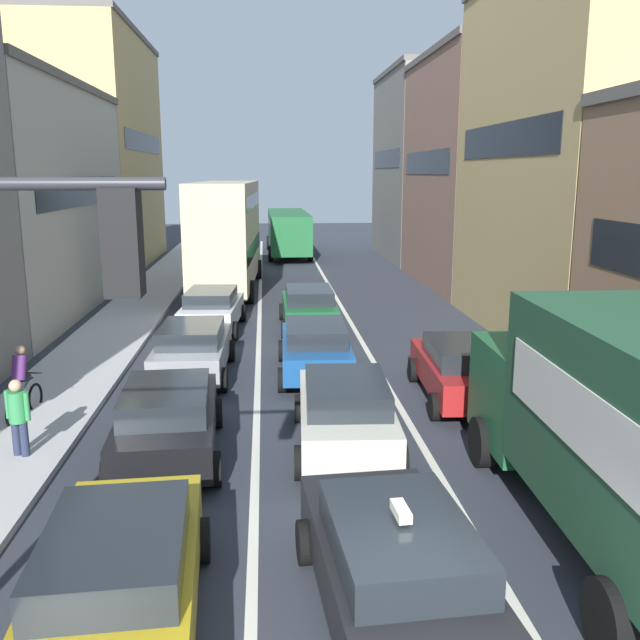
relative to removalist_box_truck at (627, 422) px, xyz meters
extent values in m
cube|color=#B8B8B8|center=(-10.39, 17.02, -1.90)|extent=(2.60, 64.00, 0.14)
cube|color=silver|center=(-5.39, 17.02, -1.97)|extent=(0.16, 60.00, 0.01)
cube|color=silver|center=(-1.99, 17.02, -1.97)|extent=(0.16, 60.00, 0.01)
cube|color=black|center=(-12.18, 19.02, 2.80)|extent=(0.02, 11.73, 1.10)
cube|color=tan|center=(-15.69, 33.68, 4.60)|extent=(7.00, 14.57, 13.14)
cube|color=black|center=(-12.18, 33.68, 5.25)|extent=(0.02, 11.73, 1.10)
cube|color=#66605B|center=(-15.69, 33.68, 11.31)|extent=(7.20, 14.57, 0.30)
cube|color=gray|center=(6.21, 35.52, 3.78)|extent=(7.00, 10.90, 11.51)
cube|color=black|center=(2.69, 35.52, 4.36)|extent=(0.02, 8.80, 1.10)
cube|color=#66605B|center=(6.21, 35.52, 9.68)|extent=(7.20, 10.90, 0.30)
cube|color=#936B5B|center=(6.21, 24.52, 3.44)|extent=(7.00, 10.90, 10.83)
cube|color=black|center=(2.69, 24.52, 3.98)|extent=(0.02, 8.80, 1.10)
cube|color=#66605B|center=(6.21, 24.52, 9.00)|extent=(7.20, 10.90, 0.30)
cube|color=tan|center=(6.21, 13.52, 3.96)|extent=(7.00, 10.90, 11.87)
cube|color=black|center=(2.69, 13.52, 4.55)|extent=(0.02, 8.80, 1.10)
cube|color=black|center=(-6.24, -3.47, 2.98)|extent=(0.28, 0.28, 0.84)
sphere|color=red|center=(-6.24, -3.32, 3.24)|extent=(0.18, 0.18, 0.18)
sphere|color=#F2A519|center=(-6.24, -3.32, 2.98)|extent=(0.18, 0.18, 0.18)
sphere|color=green|center=(-6.24, -3.32, 2.72)|extent=(0.18, 0.18, 0.18)
cube|color=#1E5933|center=(0.11, 2.88, -0.54)|extent=(2.48, 2.48, 1.90)
cube|color=black|center=(0.15, 4.09, -0.16)|extent=(2.02, 0.10, 0.70)
cube|color=white|center=(-1.24, -0.83, 0.49)|extent=(0.18, 4.48, 0.90)
cylinder|color=black|center=(-1.09, 3.01, -1.49)|extent=(0.33, 0.97, 0.96)
cylinder|color=black|center=(1.31, 2.92, -1.49)|extent=(0.33, 0.97, 0.96)
cylinder|color=black|center=(-1.28, -2.27, -1.49)|extent=(0.33, 0.97, 0.96)
cube|color=black|center=(-3.62, -1.43, -1.30)|extent=(2.09, 4.41, 0.70)
cube|color=#1E2328|center=(-3.60, -1.63, -0.74)|extent=(1.75, 2.51, 0.52)
cube|color=#F2EACC|center=(-3.60, -1.63, -0.37)|extent=(0.19, 0.45, 0.12)
cylinder|color=black|center=(-4.64, -0.04, -1.65)|extent=(0.26, 0.65, 0.64)
cylinder|color=black|center=(-2.80, 0.09, -1.65)|extent=(0.26, 0.65, 0.64)
cube|color=#B29319|center=(-6.94, -1.38, -1.30)|extent=(2.05, 4.40, 0.70)
cube|color=#1E2328|center=(-6.93, -1.58, -0.74)|extent=(1.72, 2.50, 0.52)
cylinder|color=black|center=(-7.95, 0.03, -1.65)|extent=(0.26, 0.65, 0.64)
cylinder|color=black|center=(-6.11, 0.14, -1.65)|extent=(0.26, 0.65, 0.64)
cube|color=beige|center=(-3.58, 4.11, -1.30)|extent=(2.00, 4.38, 0.70)
cube|color=#1E2328|center=(-3.59, 3.91, -0.74)|extent=(1.70, 2.48, 0.52)
cylinder|color=black|center=(-4.43, 5.61, -1.65)|extent=(0.25, 0.65, 0.64)
cylinder|color=black|center=(-2.59, 5.53, -1.65)|extent=(0.25, 0.65, 0.64)
cylinder|color=black|center=(-4.57, 2.69, -1.65)|extent=(0.25, 0.65, 0.64)
cylinder|color=black|center=(-2.73, 2.61, -1.65)|extent=(0.25, 0.65, 0.64)
cube|color=black|center=(-7.09, 3.95, -1.30)|extent=(2.03, 4.39, 0.70)
cube|color=#1E2328|center=(-7.08, 3.75, -0.74)|extent=(1.71, 2.49, 0.52)
cylinder|color=black|center=(-8.09, 5.36, -1.65)|extent=(0.25, 0.65, 0.64)
cylinder|color=black|center=(-6.25, 5.46, -1.65)|extent=(0.25, 0.65, 0.64)
cylinder|color=black|center=(-7.93, 2.44, -1.65)|extent=(0.25, 0.65, 0.64)
cylinder|color=black|center=(-6.09, 2.54, -1.65)|extent=(0.25, 0.65, 0.64)
cube|color=#194C8C|center=(-3.80, 9.23, -1.30)|extent=(1.92, 4.35, 0.70)
cube|color=#1E2328|center=(-3.81, 9.03, -0.74)|extent=(1.65, 2.45, 0.52)
cylinder|color=black|center=(-4.68, 10.72, -1.65)|extent=(0.24, 0.65, 0.64)
cylinder|color=black|center=(-2.84, 10.67, -1.65)|extent=(0.24, 0.65, 0.64)
cylinder|color=black|center=(-4.76, 7.79, -1.65)|extent=(0.24, 0.65, 0.64)
cylinder|color=black|center=(-2.92, 7.74, -1.65)|extent=(0.24, 0.65, 0.64)
cube|color=gray|center=(-7.15, 9.41, -1.30)|extent=(1.89, 4.34, 0.70)
cube|color=#1E2328|center=(-7.16, 9.21, -0.74)|extent=(1.63, 2.44, 0.52)
cylinder|color=black|center=(-8.04, 10.89, -1.65)|extent=(0.23, 0.64, 0.64)
cylinder|color=black|center=(-6.20, 10.85, -1.65)|extent=(0.23, 0.64, 0.64)
cylinder|color=black|center=(-8.10, 7.97, -1.65)|extent=(0.23, 0.64, 0.64)
cylinder|color=black|center=(-6.26, 7.93, -1.65)|extent=(0.23, 0.64, 0.64)
cube|color=#19592D|center=(-3.61, 15.03, -1.30)|extent=(1.80, 4.30, 0.70)
cube|color=#1E2328|center=(-3.61, 14.83, -0.74)|extent=(1.58, 2.41, 0.52)
cylinder|color=black|center=(-4.53, 16.49, -1.65)|extent=(0.22, 0.64, 0.64)
cylinder|color=black|center=(-2.69, 16.49, -1.65)|extent=(0.22, 0.64, 0.64)
cylinder|color=black|center=(-4.53, 13.57, -1.65)|extent=(0.22, 0.64, 0.64)
cylinder|color=black|center=(-2.69, 13.57, -1.65)|extent=(0.22, 0.64, 0.64)
cube|color=silver|center=(-7.03, 14.97, -1.30)|extent=(2.09, 4.41, 0.70)
cube|color=#1E2328|center=(-7.04, 14.77, -0.74)|extent=(1.75, 2.51, 0.52)
cylinder|color=black|center=(-7.85, 16.49, -1.65)|extent=(0.26, 0.65, 0.64)
cylinder|color=black|center=(-6.01, 16.37, -1.65)|extent=(0.26, 0.65, 0.64)
cylinder|color=black|center=(-8.05, 13.58, -1.65)|extent=(0.26, 0.65, 0.64)
cylinder|color=black|center=(-6.21, 13.45, -1.65)|extent=(0.26, 0.65, 0.64)
cube|color=#A51E1E|center=(-0.39, 6.90, -1.30)|extent=(2.00, 4.38, 0.70)
cube|color=#1E2328|center=(-0.40, 6.70, -0.74)|extent=(1.70, 2.48, 0.52)
cylinder|color=black|center=(-1.24, 8.40, -1.65)|extent=(0.25, 0.65, 0.64)
cylinder|color=black|center=(0.60, 8.31, -1.65)|extent=(0.25, 0.65, 0.64)
cylinder|color=black|center=(-1.38, 5.48, -1.65)|extent=(0.25, 0.65, 0.64)
cylinder|color=black|center=(0.46, 5.39, -1.65)|extent=(0.25, 0.65, 0.64)
cube|color=#BFB793|center=(-6.90, 23.20, -0.27)|extent=(2.94, 10.60, 2.40)
cube|color=black|center=(-6.90, 23.20, 0.09)|extent=(2.95, 9.97, 0.70)
cube|color=#BFB793|center=(-6.90, 23.20, 2.01)|extent=(2.94, 10.60, 2.16)
cube|color=black|center=(-6.90, 23.20, 2.25)|extent=(2.95, 9.97, 0.64)
cylinder|color=black|center=(-7.99, 27.03, -1.47)|extent=(0.34, 1.01, 1.00)
cylinder|color=black|center=(-5.49, 26.92, -1.47)|extent=(0.34, 1.01, 1.00)
cylinder|color=black|center=(-8.28, 20.11, -1.47)|extent=(0.34, 1.01, 1.00)
cylinder|color=black|center=(-5.78, 20.00, -1.47)|extent=(0.34, 1.01, 1.00)
cube|color=#1E6033|center=(-3.56, 37.19, -0.27)|extent=(2.61, 10.52, 2.40)
cube|color=black|center=(-3.56, 37.19, 0.09)|extent=(2.63, 9.90, 0.70)
cylinder|color=black|center=(-4.85, 40.95, -1.47)|extent=(0.31, 1.00, 1.00)
cylinder|color=black|center=(-2.35, 40.98, -1.47)|extent=(0.31, 1.00, 1.00)
cylinder|color=black|center=(-4.78, 34.02, -1.47)|extent=(0.31, 1.00, 1.00)
cylinder|color=black|center=(-2.28, 34.05, -1.47)|extent=(0.31, 1.00, 1.00)
torus|color=black|center=(-10.55, 6.82, -1.63)|extent=(0.15, 0.68, 0.68)
torus|color=black|center=(-10.69, 5.77, -1.63)|extent=(0.15, 0.68, 0.68)
cylinder|color=black|center=(-10.62, 6.29, -1.13)|extent=(0.17, 0.94, 0.05)
cylinder|color=black|center=(-10.65, 6.10, -1.36)|extent=(0.04, 0.04, 0.55)
cylinder|color=black|center=(-10.57, 6.71, -1.00)|extent=(0.50, 0.10, 0.04)
cylinder|color=#232833|center=(-10.71, 6.26, -1.06)|extent=(0.20, 0.45, 0.30)
cylinder|color=#232833|center=(-10.55, 6.23, -1.06)|extent=(0.20, 0.45, 0.30)
cylinder|color=#66337F|center=(-10.63, 6.20, -0.73)|extent=(0.36, 0.49, 0.62)
sphere|color=tan|center=(-10.62, 6.31, -0.36)|extent=(0.22, 0.22, 0.22)
cylinder|color=#262D47|center=(-9.81, 3.86, -1.56)|extent=(0.16, 0.16, 0.82)
cylinder|color=#262D47|center=(-9.98, 3.92, -1.56)|extent=(0.16, 0.16, 0.82)
cylinder|color=#338C4C|center=(-9.89, 3.89, -0.85)|extent=(0.34, 0.34, 0.60)
sphere|color=tan|center=(-9.89, 3.89, -0.43)|extent=(0.24, 0.24, 0.24)
cylinder|color=#338C4C|center=(-9.69, 3.81, -0.82)|extent=(0.10, 0.10, 0.55)
cylinder|color=#338C4C|center=(-10.10, 3.97, -0.82)|extent=(0.10, 0.10, 0.55)
camera|label=1|loc=(-5.14, -8.88, 3.51)|focal=38.36mm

